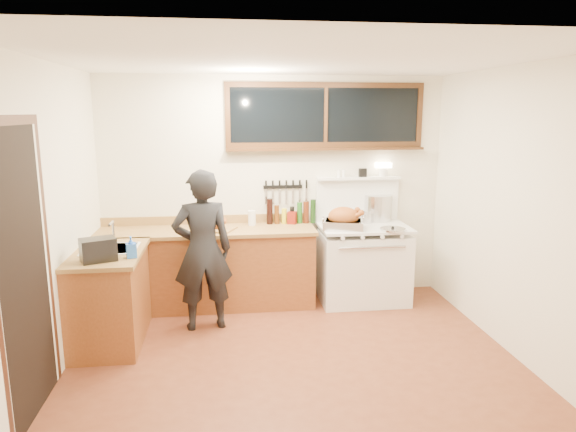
{
  "coord_description": "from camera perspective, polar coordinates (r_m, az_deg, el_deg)",
  "views": [
    {
      "loc": [
        -0.59,
        -4.21,
        2.19
      ],
      "look_at": [
        0.05,
        0.85,
        1.15
      ],
      "focal_mm": 32.0,
      "sensor_mm": 36.0,
      "label": 1
    }
  ],
  "objects": [
    {
      "name": "bottle_cluster",
      "position": [
        6.01,
        0.41,
        0.36
      ],
      "size": [
        0.58,
        0.07,
        0.3
      ],
      "color": "black",
      "rests_on": "counter_back"
    },
    {
      "name": "left_doorway",
      "position": [
        4.07,
        -27.15,
        -5.51
      ],
      "size": [
        0.02,
        1.04,
        2.17
      ],
      "color": "black",
      "rests_on": "ground"
    },
    {
      "name": "vintage_stove",
      "position": [
        6.09,
        8.28,
        -5.02
      ],
      "size": [
        1.02,
        0.74,
        1.6
      ],
      "color": "white",
      "rests_on": "ground"
    },
    {
      "name": "counter_left",
      "position": [
        5.26,
        -19.17,
        -8.44
      ],
      "size": [
        0.64,
        1.09,
        0.9
      ],
      "color": "brown",
      "rests_on": "ground"
    },
    {
      "name": "ground_plane",
      "position": [
        4.79,
        0.7,
        -15.84
      ],
      "size": [
        4.0,
        3.5,
        0.02
      ],
      "primitive_type": "cube",
      "color": "#612C19"
    },
    {
      "name": "back_window",
      "position": [
        6.05,
        4.21,
        10.3
      ],
      "size": [
        2.32,
        0.13,
        0.77
      ],
      "color": "black",
      "rests_on": "room_shell"
    },
    {
      "name": "pitcher",
      "position": [
        5.94,
        -4.03,
        -0.21
      ],
      "size": [
        0.11,
        0.11,
        0.17
      ],
      "color": "white",
      "rests_on": "counter_back"
    },
    {
      "name": "coffee_tin",
      "position": [
        5.99,
        0.45,
        -0.19
      ],
      "size": [
        0.12,
        0.11,
        0.15
      ],
      "color": "maroon",
      "rests_on": "counter_back"
    },
    {
      "name": "knife_strip",
      "position": [
        6.05,
        -0.38,
        3.15
      ],
      "size": [
        0.52,
        0.03,
        0.28
      ],
      "color": "black",
      "rests_on": "room_shell"
    },
    {
      "name": "cutting_board",
      "position": [
        5.75,
        -8.1,
        -1.0
      ],
      "size": [
        0.51,
        0.46,
        0.14
      ],
      "color": "olive",
      "rests_on": "counter_back"
    },
    {
      "name": "roast_turkey",
      "position": [
        5.77,
        6.22,
        -0.43
      ],
      "size": [
        0.51,
        0.43,
        0.25
      ],
      "color": "silver",
      "rests_on": "vintage_stove"
    },
    {
      "name": "toaster",
      "position": [
        4.81,
        -20.35,
        -3.52
      ],
      "size": [
        0.35,
        0.3,
        0.2
      ],
      "color": "black",
      "rests_on": "counter_left"
    },
    {
      "name": "pot_lid",
      "position": [
        5.8,
        11.56,
        -1.44
      ],
      "size": [
        0.32,
        0.32,
        0.04
      ],
      "color": "silver",
      "rests_on": "vintage_stove"
    },
    {
      "name": "man",
      "position": [
        5.24,
        -9.46,
        -3.79
      ],
      "size": [
        0.66,
        0.49,
        1.64
      ],
      "color": "black",
      "rests_on": "ground"
    },
    {
      "name": "stockpot",
      "position": [
        6.27,
        9.97,
        0.93
      ],
      "size": [
        0.35,
        0.35,
        0.31
      ],
      "color": "silver",
      "rests_on": "vintage_stove"
    },
    {
      "name": "sink_unit",
      "position": [
        5.21,
        -19.07,
        -4.07
      ],
      "size": [
        0.5,
        0.45,
        0.37
      ],
      "color": "white",
      "rests_on": "counter_left"
    },
    {
      "name": "room_shell",
      "position": [
        4.29,
        0.76,
        4.28
      ],
      "size": [
        4.1,
        3.6,
        2.65
      ],
      "color": "silver",
      "rests_on": "ground"
    },
    {
      "name": "counter_back",
      "position": [
        5.93,
        -8.96,
        -5.65
      ],
      "size": [
        2.44,
        0.64,
        1.0
      ],
      "color": "brown",
      "rests_on": "ground"
    },
    {
      "name": "saucepan",
      "position": [
        6.13,
        8.61,
        -0.21
      ],
      "size": [
        0.18,
        0.28,
        0.11
      ],
      "color": "silver",
      "rests_on": "vintage_stove"
    },
    {
      "name": "soap_bottle",
      "position": [
        4.82,
        -17.04,
        -3.31
      ],
      "size": [
        0.11,
        0.11,
        0.2
      ],
      "color": "blue",
      "rests_on": "counter_left"
    }
  ]
}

